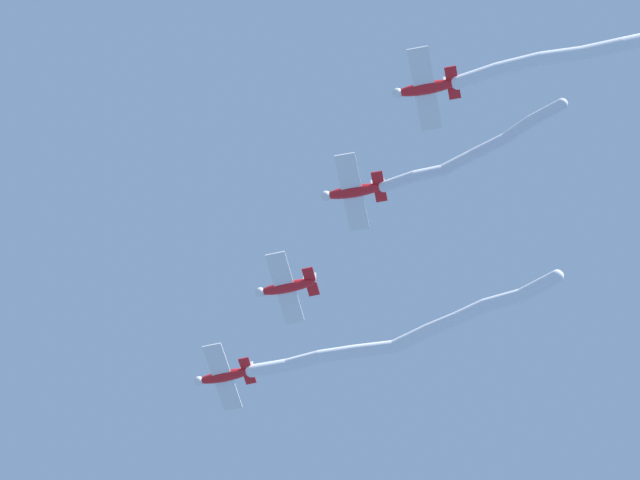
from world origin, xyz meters
The scene contains 7 objects.
airplane_lead centered at (5.31, 0.45, 87.84)m, with size 6.10×4.59×1.51m.
smoke_trail_lead centered at (2.17, -12.94, 86.98)m, with size 8.06×23.01×2.81m.
airplane_left_wing centered at (-1.78, -4.93, 88.09)m, with size 6.09×4.59×1.51m.
airplane_right_wing centered at (-8.86, -10.31, 88.34)m, with size 6.06×4.54×1.51m.
smoke_trail_right_wing centered at (-10.94, -18.67, 88.81)m, with size 5.34×13.00×2.04m.
airplane_slot centered at (-15.95, -15.69, 88.59)m, with size 6.07×4.55×1.51m.
smoke_trail_slot centered at (-17.17, -25.75, 89.20)m, with size 2.80×16.72×2.88m.
Camera 1 is at (-56.19, -12.78, 3.03)m, focal length 80.65 mm.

